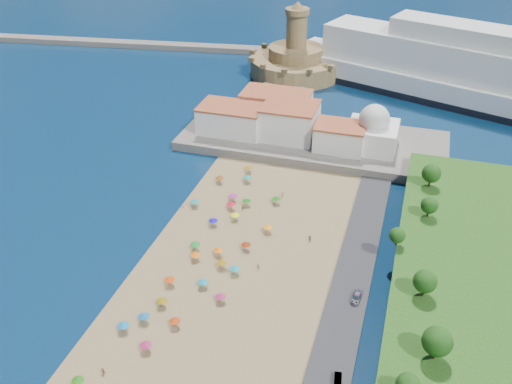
% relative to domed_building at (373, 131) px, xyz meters
% --- Properties ---
extents(ground, '(700.00, 700.00, 0.00)m').
position_rel_domed_building_xyz_m(ground, '(-30.00, -71.00, -8.97)').
color(ground, '#071938').
rests_on(ground, ground).
extents(terrace, '(90.00, 36.00, 3.00)m').
position_rel_domed_building_xyz_m(terrace, '(-20.00, 2.00, -7.47)').
color(terrace, '#59544C').
rests_on(terrace, ground).
extents(jetty, '(18.00, 70.00, 2.40)m').
position_rel_domed_building_xyz_m(jetty, '(-42.00, 37.00, -7.77)').
color(jetty, '#59544C').
rests_on(jetty, ground).
extents(breakwater, '(199.03, 34.77, 2.60)m').
position_rel_domed_building_xyz_m(breakwater, '(-140.00, 82.00, -7.67)').
color(breakwater, '#59544C').
rests_on(breakwater, ground).
extents(waterfront_buildings, '(57.00, 29.00, 11.00)m').
position_rel_domed_building_xyz_m(waterfront_buildings, '(-33.05, 2.64, -1.10)').
color(waterfront_buildings, silver).
rests_on(waterfront_buildings, terrace).
extents(domed_building, '(16.00, 16.00, 15.00)m').
position_rel_domed_building_xyz_m(domed_building, '(0.00, 0.00, 0.00)').
color(domed_building, silver).
rests_on(domed_building, terrace).
extents(fortress, '(40.00, 40.00, 32.40)m').
position_rel_domed_building_xyz_m(fortress, '(-42.00, 67.00, -2.29)').
color(fortress, '#987C4C').
rests_on(fortress, ground).
extents(cruise_ship, '(169.22, 78.79, 37.22)m').
position_rel_domed_building_xyz_m(cruise_ship, '(37.02, 54.43, 2.05)').
color(cruise_ship, black).
rests_on(cruise_ship, ground).
extents(beach_parasols, '(32.77, 116.06, 2.20)m').
position_rel_domed_building_xyz_m(beach_parasols, '(-31.73, -80.52, -6.83)').
color(beach_parasols, gray).
rests_on(beach_parasols, beach).
extents(beachgoers, '(38.96, 97.16, 1.83)m').
position_rel_domed_building_xyz_m(beachgoers, '(-29.77, -59.98, -7.86)').
color(beachgoers, tan).
rests_on(beachgoers, beach).
extents(parked_cars, '(2.70, 41.66, 1.41)m').
position_rel_domed_building_xyz_m(parked_cars, '(6.00, -87.99, -7.60)').
color(parked_cars, gray).
rests_on(parked_cars, promenade).
extents(hillside_trees, '(14.95, 108.74, 7.44)m').
position_rel_domed_building_xyz_m(hillside_trees, '(18.79, -80.30, 0.97)').
color(hillside_trees, '#382314').
rests_on(hillside_trees, hillside).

